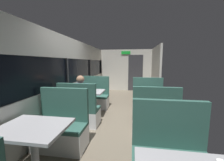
% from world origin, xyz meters
% --- Properties ---
extents(ground_plane, '(3.30, 9.20, 0.02)m').
position_xyz_m(ground_plane, '(0.00, 0.00, -0.01)').
color(ground_plane, '#665B4C').
extents(carriage_window_panel_left, '(0.09, 8.48, 2.30)m').
position_xyz_m(carriage_window_panel_left, '(-1.45, 0.00, 1.11)').
color(carriage_window_panel_left, beige).
rests_on(carriage_window_panel_left, ground_plane).
extents(carriage_end_bulkhead, '(2.90, 0.11, 2.30)m').
position_xyz_m(carriage_end_bulkhead, '(0.06, 4.19, 1.14)').
color(carriage_end_bulkhead, beige).
rests_on(carriage_end_bulkhead, ground_plane).
extents(carriage_aisle_panel_right, '(0.08, 2.40, 2.30)m').
position_xyz_m(carriage_aisle_panel_right, '(1.45, 3.00, 1.15)').
color(carriage_aisle_panel_right, beige).
rests_on(carriage_aisle_panel_right, ground_plane).
extents(dining_table_near_window, '(0.90, 0.70, 0.74)m').
position_xyz_m(dining_table_near_window, '(-0.89, -2.09, 0.64)').
color(dining_table_near_window, '#9E9EA3').
rests_on(dining_table_near_window, ground_plane).
extents(bench_near_window_facing_entry, '(0.95, 0.50, 1.10)m').
position_xyz_m(bench_near_window_facing_entry, '(-0.89, -1.39, 0.33)').
color(bench_near_window_facing_entry, silver).
rests_on(bench_near_window_facing_entry, ground_plane).
extents(dining_table_mid_window, '(0.90, 0.70, 0.74)m').
position_xyz_m(dining_table_mid_window, '(-0.89, 0.22, 0.64)').
color(dining_table_mid_window, '#9E9EA3').
rests_on(dining_table_mid_window, ground_plane).
extents(bench_mid_window_facing_end, '(0.95, 0.50, 1.10)m').
position_xyz_m(bench_mid_window_facing_end, '(-0.89, -0.48, 0.33)').
color(bench_mid_window_facing_end, silver).
rests_on(bench_mid_window_facing_end, ground_plane).
extents(bench_mid_window_facing_entry, '(0.95, 0.50, 1.10)m').
position_xyz_m(bench_mid_window_facing_entry, '(-0.89, 0.92, 0.33)').
color(bench_mid_window_facing_entry, silver).
rests_on(bench_mid_window_facing_entry, ground_plane).
extents(dining_table_rear_aisle, '(0.90, 0.70, 0.74)m').
position_xyz_m(dining_table_rear_aisle, '(0.89, 0.02, 0.64)').
color(dining_table_rear_aisle, '#9E9EA3').
rests_on(dining_table_rear_aisle, ground_plane).
extents(bench_rear_aisle_facing_end, '(0.95, 0.50, 1.10)m').
position_xyz_m(bench_rear_aisle_facing_end, '(0.89, -0.68, 0.33)').
color(bench_rear_aisle_facing_end, silver).
rests_on(bench_rear_aisle_facing_end, ground_plane).
extents(bench_rear_aisle_facing_entry, '(0.95, 0.50, 1.10)m').
position_xyz_m(bench_rear_aisle_facing_entry, '(0.89, 0.72, 0.33)').
color(bench_rear_aisle_facing_entry, silver).
rests_on(bench_rear_aisle_facing_entry, ground_plane).
extents(seated_passenger, '(0.47, 0.55, 1.26)m').
position_xyz_m(seated_passenger, '(-0.89, -0.40, 0.54)').
color(seated_passenger, '#26262D').
rests_on(seated_passenger, ground_plane).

